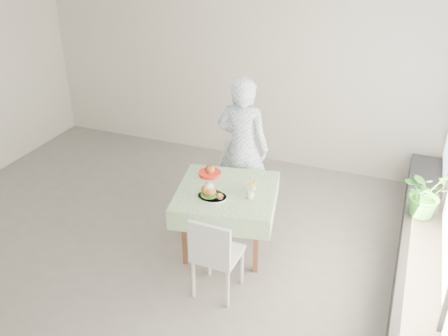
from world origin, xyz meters
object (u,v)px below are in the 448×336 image
at_px(potted_plant, 426,193).
at_px(juice_cup_orange, 252,187).
at_px(diner, 243,148).
at_px(main_dish, 210,193).
at_px(cafe_table, 227,212).
at_px(chair_near, 217,269).
at_px(chair_far, 231,195).

bearing_deg(potted_plant, juice_cup_orange, -160.95).
distance_m(diner, main_dish, 0.98).
relative_size(cafe_table, chair_near, 1.35).
height_order(chair_far, diner, diner).
distance_m(main_dish, juice_cup_orange, 0.45).
bearing_deg(chair_far, main_dish, -84.12).
bearing_deg(main_dish, chair_far, 95.88).
distance_m(chair_near, juice_cup_orange, 0.95).
relative_size(cafe_table, chair_far, 1.32).
bearing_deg(chair_far, chair_near, -74.66).
distance_m(chair_far, potted_plant, 2.23).
height_order(chair_far, potted_plant, potted_plant).
height_order(main_dish, potted_plant, potted_plant).
height_order(diner, main_dish, diner).
xyz_separation_m(juice_cup_orange, potted_plant, (1.73, 0.60, -0.03)).
relative_size(chair_near, potted_plant, 1.67).
distance_m(cafe_table, chair_far, 0.68).
bearing_deg(juice_cup_orange, main_dish, -143.11).
distance_m(chair_near, diner, 1.65).
distance_m(cafe_table, main_dish, 0.41).
xyz_separation_m(chair_near, juice_cup_orange, (0.07, 0.79, 0.52)).
xyz_separation_m(chair_far, chair_near, (0.37, -1.36, -0.01)).
height_order(chair_near, juice_cup_orange, juice_cup_orange).
height_order(cafe_table, chair_near, chair_near).
relative_size(cafe_table, diner, 0.69).
bearing_deg(main_dish, potted_plant, 22.54).
distance_m(diner, potted_plant, 2.09).
height_order(chair_far, juice_cup_orange, juice_cup_orange).
bearing_deg(juice_cup_orange, cafe_table, -165.77).
bearing_deg(chair_far, potted_plant, 0.87).
xyz_separation_m(diner, potted_plant, (2.08, -0.12, -0.11)).
relative_size(juice_cup_orange, potted_plant, 0.45).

